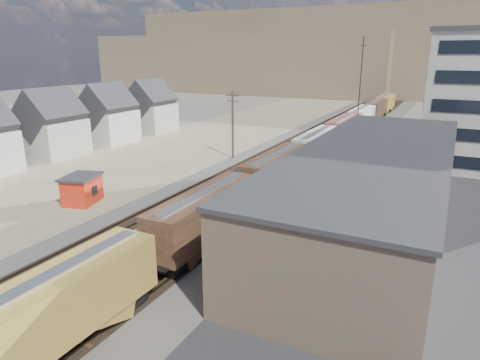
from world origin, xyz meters
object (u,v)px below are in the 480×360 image
at_px(parked_car_blue, 475,152).
at_px(utility_pole_north, 233,123).
at_px(parked_car_red, 378,336).
at_px(maintenance_shed, 82,189).
at_px(freight_train, 331,136).

bearing_deg(parked_car_blue, utility_pole_north, 153.42).
xyz_separation_m(utility_pole_north, parked_car_red, (27.23, -34.96, -4.53)).
relative_size(utility_pole_north, maintenance_shed, 2.05).
bearing_deg(parked_car_red, utility_pole_north, 101.20).
relative_size(utility_pole_north, parked_car_red, 2.22).
xyz_separation_m(parked_car_red, parked_car_blue, (5.53, 52.69, -0.05)).
bearing_deg(parked_car_red, freight_train, 81.65).
xyz_separation_m(freight_train, utility_pole_north, (-12.30, -10.01, 2.50)).
bearing_deg(maintenance_shed, freight_train, 63.92).
distance_m(utility_pole_north, parked_car_blue, 37.53).
xyz_separation_m(maintenance_shed, parked_car_blue, (37.60, 42.74, -0.83)).
height_order(freight_train, parked_car_blue, freight_train).
bearing_deg(freight_train, maintenance_shed, -116.08).
height_order(freight_train, maintenance_shed, freight_train).
distance_m(parked_car_red, parked_car_blue, 52.98).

